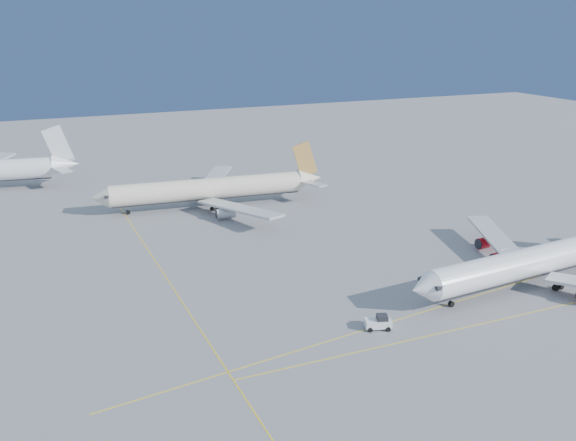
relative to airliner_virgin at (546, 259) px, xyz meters
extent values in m
plane|color=slate|center=(-25.47, 4.61, -4.72)|extent=(500.00, 500.00, 0.00)
cube|color=yellow|center=(-20.47, -9.39, -4.71)|extent=(90.00, 0.18, 0.02)
cube|color=yellow|center=(-25.47, -1.39, -4.71)|extent=(118.86, 16.88, 0.02)
cube|color=yellow|center=(-65.47, 34.61, -4.71)|extent=(0.18, 140.00, 0.02)
cylinder|color=white|center=(-1.38, -0.12, 0.16)|extent=(52.80, 9.90, 5.44)
cone|color=white|center=(-29.60, -2.53, 0.16)|extent=(4.67, 5.78, 5.44)
cube|color=black|center=(-27.83, -2.38, 0.72)|extent=(1.94, 5.28, 0.66)
cube|color=#B7B7BC|center=(2.06, 15.46, -1.34)|extent=(14.30, 27.12, 0.52)
cylinder|color=gray|center=(-22.84, -1.95, -3.13)|extent=(0.23, 0.23, 2.16)
cylinder|color=black|center=(-22.84, -1.95, -4.20)|extent=(1.08, 0.74, 1.03)
cylinder|color=gray|center=(-0.12, -3.87, -3.13)|extent=(0.30, 0.30, 2.16)
cylinder|color=black|center=(-0.12, -3.87, -4.20)|extent=(1.10, 0.93, 1.03)
cylinder|color=gray|center=(-0.77, 3.79, -3.13)|extent=(0.30, 0.30, 2.16)
cylinder|color=black|center=(-0.77, 3.79, -4.20)|extent=(1.10, 0.93, 1.03)
cylinder|color=#A40711|center=(-1.30, 10.26, -3.10)|extent=(4.69, 2.72, 2.34)
cylinder|color=#A40711|center=(1.97, 18.73, -3.10)|extent=(4.69, 2.72, 2.34)
cylinder|color=beige|center=(-43.91, 74.29, 0.30)|extent=(50.95, 9.99, 5.55)
cone|color=beige|center=(-71.27, 76.71, 0.30)|extent=(4.86, 5.92, 5.55)
cone|color=beige|center=(-15.28, 71.75, 0.88)|extent=(7.26, 5.86, 5.28)
cube|color=black|center=(-69.43, 76.54, 0.88)|extent=(2.02, 5.39, 0.68)
cube|color=#B7B7BC|center=(-40.57, 58.63, -1.23)|extent=(14.44, 27.27, 0.54)
cube|color=#B7B7BC|center=(-37.87, 89.12, -1.23)|extent=(18.37, 25.96, 0.54)
cube|color=#AA7F3F|center=(-16.73, 71.88, 6.31)|extent=(7.50, 1.10, 10.31)
cylinder|color=gray|center=(-64.60, 76.11, -3.06)|extent=(0.23, 0.23, 2.24)
cylinder|color=black|center=(-64.60, 76.11, -4.18)|extent=(1.13, 0.77, 1.07)
cylinder|color=gray|center=(-43.28, 70.27, -3.06)|extent=(0.31, 0.31, 2.24)
cylinder|color=black|center=(-43.28, 70.27, -4.18)|extent=(1.14, 0.97, 1.07)
cylinder|color=gray|center=(-42.59, 78.13, -3.06)|extent=(0.31, 0.31, 2.24)
cylinder|color=black|center=(-42.59, 78.13, -4.18)|extent=(1.14, 0.97, 1.07)
cylinder|color=#B7B7BC|center=(-43.11, 61.59, -3.06)|extent=(4.87, 2.84, 2.44)
cylinder|color=#B7B7BC|center=(-40.89, 86.65, -3.06)|extent=(4.87, 2.84, 2.44)
cone|color=white|center=(-75.78, 114.01, 1.55)|extent=(8.43, 6.85, 5.85)
cube|color=silver|center=(-77.42, 114.23, 7.65)|extent=(8.44, 1.65, 11.63)
cube|color=white|center=(-38.90, -4.00, -3.77)|extent=(4.68, 3.36, 1.27)
cube|color=black|center=(-38.30, -4.20, -2.82)|extent=(2.18, 2.24, 0.95)
cylinder|color=black|center=(-40.65, -4.57, -4.35)|extent=(0.82, 0.59, 0.74)
cylinder|color=black|center=(-39.94, -2.47, -4.35)|extent=(0.82, 0.59, 0.74)
cylinder|color=black|center=(-37.85, -5.52, -4.35)|extent=(0.82, 0.59, 0.74)
cylinder|color=black|center=(-37.14, -3.42, -4.35)|extent=(0.82, 0.59, 0.74)
camera|label=1|loc=(-89.73, -84.13, 43.55)|focal=40.00mm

